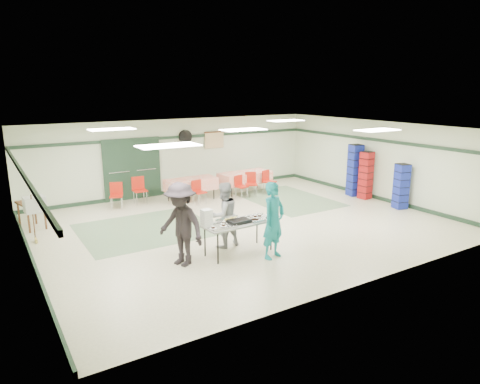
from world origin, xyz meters
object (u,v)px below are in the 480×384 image
crate_stack_red (366,175)px  printer_table (31,206)px  chair_d (198,190)px  office_printer (35,204)px  crate_stack_blue_b (401,186)px  serving_table (239,224)px  chair_c (268,179)px  chair_b (240,184)px  crate_stack_blue_a (355,170)px  volunteer_teal (274,220)px  volunteer_dark (181,224)px  dining_table_b (191,184)px  chair_a (251,182)px  broom (33,218)px  chair_loose_a (139,187)px  chair_loose_b (116,193)px  volunteer_grey (224,215)px  dining_table_a (245,177)px

crate_stack_red → printer_table: 10.61m
chair_d → office_printer: bearing=-179.4°
chair_d → crate_stack_blue_b: 6.57m
serving_table → chair_c: 5.97m
chair_b → chair_d: 1.65m
chair_d → crate_stack_blue_a: (5.27, -1.92, 0.43)m
volunteer_teal → crate_stack_blue_b: size_ratio=1.22×
volunteer_dark → printer_table: bearing=-172.9°
dining_table_b → office_printer: bearing=-163.8°
chair_a → broom: size_ratio=0.70×
dining_table_b → chair_b: chair_b is taller
chair_loose_a → volunteer_dark: bearing=-97.0°
crate_stack_blue_a → printer_table: size_ratio=1.95×
chair_c → crate_stack_red: (2.43, -2.45, 0.31)m
serving_table → crate_stack_blue_b: bearing=1.5°
serving_table → crate_stack_blue_a: size_ratio=0.96×
chair_loose_a → chair_loose_b: bearing=-163.2°
volunteer_grey → dining_table_b: (1.24, 4.46, -0.23)m
volunteer_teal → chair_c: 6.15m
volunteer_teal → chair_a: 5.76m
chair_b → broom: 6.85m
printer_table → chair_d: bearing=-15.5°
chair_loose_a → office_printer: 3.95m
chair_b → chair_loose_b: (-4.13, 0.85, 0.04)m
chair_b → crate_stack_red: bearing=-46.8°
dining_table_b → chair_c: 2.88m
serving_table → chair_loose_a: size_ratio=1.94×
volunteer_teal → chair_c: volunteer_teal is taller
dining_table_a → crate_stack_blue_b: size_ratio=1.38×
volunteer_grey → crate_stack_blue_a: 6.78m
serving_table → chair_a: (3.25, 4.43, -0.19)m
serving_table → volunteer_teal: 0.85m
serving_table → chair_a: size_ratio=2.07×
volunteer_dark → broom: (-2.56, 3.26, -0.29)m
volunteer_teal → volunteer_dark: bearing=143.3°
crate_stack_blue_b → office_printer: (-10.30, 2.95, 0.21)m
chair_d → broom: 5.23m
volunteer_dark → chair_c: bearing=107.1°
chair_a → chair_loose_b: (-4.58, 0.85, -0.00)m
chair_loose_a → crate_stack_blue_b: 8.53m
broom → crate_stack_blue_b: bearing=-9.4°
crate_stack_red → volunteer_teal: bearing=-155.9°
serving_table → volunteer_teal: size_ratio=1.00×
chair_loose_a → printer_table: 3.50m
chair_d → chair_loose_b: (-2.48, 0.85, 0.03)m
chair_c → chair_loose_b: bearing=154.1°
volunteer_grey → chair_a: 5.12m
chair_d → chair_b: bearing=-10.3°
volunteer_dark → crate_stack_blue_a: same height
serving_table → dining_table_a: 6.03m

